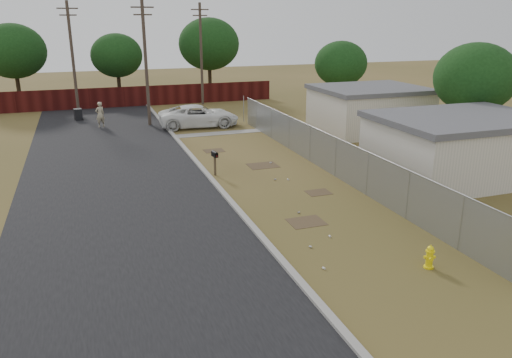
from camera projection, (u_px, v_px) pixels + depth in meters
name	position (u px, v px, depth m)	size (l,w,h in m)	color
ground	(278.00, 182.00, 24.38)	(120.00, 120.00, 0.00)	brown
street	(122.00, 154.00, 29.48)	(15.10, 60.00, 0.12)	black
chainlink_fence	(327.00, 156.00, 26.04)	(0.10, 27.06, 2.02)	gray
privacy_fence	(113.00, 97.00, 44.67)	(30.00, 0.12, 1.80)	#41100E
utility_poles	(142.00, 57.00, 40.35)	(12.60, 8.24, 9.00)	#483A30
houses	(410.00, 125.00, 29.77)	(9.30, 17.24, 3.10)	beige
horizon_trees	(190.00, 54.00, 44.38)	(33.32, 31.94, 7.78)	#2E2214
fire_hydrant	(430.00, 257.00, 15.93)	(0.40, 0.40, 0.80)	yellow
mailbox	(215.00, 156.00, 25.20)	(0.26, 0.55, 1.27)	brown
pickup_truck	(199.00, 116.00, 36.66)	(2.69, 5.82, 1.62)	white
pedestrian	(100.00, 115.00, 36.51)	(0.68, 0.45, 1.88)	tan
trash_bin	(78.00, 114.00, 39.10)	(0.71, 0.70, 0.92)	black
scattered_litter	(296.00, 205.00, 21.31)	(2.89, 12.11, 0.07)	silver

